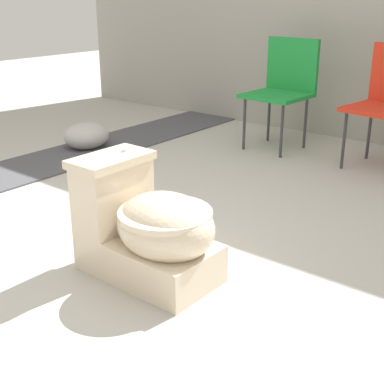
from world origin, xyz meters
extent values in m
plane|color=#B7B2A8|center=(0.00, 0.00, 0.00)|extent=(14.00, 14.00, 0.00)
cube|color=#4C4C51|center=(-1.39, 0.50, 0.01)|extent=(0.56, 8.00, 0.01)
cube|color=beige|center=(0.30, -0.16, 0.09)|extent=(0.60, 0.35, 0.17)
ellipsoid|color=beige|center=(0.40, -0.16, 0.26)|extent=(0.44, 0.37, 0.28)
cylinder|color=beige|center=(0.40, -0.16, 0.32)|extent=(0.40, 0.40, 0.03)
cube|color=beige|center=(0.09, -0.15, 0.32)|extent=(0.18, 0.34, 0.30)
cube|color=beige|center=(0.09, -0.15, 0.49)|extent=(0.21, 0.37, 0.04)
cylinder|color=silver|center=(0.09, -0.07, 0.51)|extent=(0.02, 0.02, 0.01)
cube|color=#1E8C38|center=(-0.30, 1.93, 0.42)|extent=(0.46, 0.46, 0.03)
cube|color=#1E8C38|center=(-0.29, 2.13, 0.64)|extent=(0.44, 0.06, 0.40)
cylinder|color=#38383D|center=(-0.14, 1.75, 0.20)|extent=(0.02, 0.02, 0.40)
cylinder|color=#38383D|center=(-0.48, 1.77, 0.20)|extent=(0.02, 0.02, 0.40)
cylinder|color=#38383D|center=(-0.12, 2.09, 0.20)|extent=(0.02, 0.02, 0.40)
cylinder|color=#38383D|center=(-0.46, 2.11, 0.20)|extent=(0.02, 0.02, 0.40)
cube|color=red|center=(0.52, 1.93, 0.42)|extent=(0.50, 0.50, 0.03)
cylinder|color=#38383D|center=(0.33, 1.79, 0.20)|extent=(0.02, 0.02, 0.40)
cylinder|color=#38383D|center=(0.38, 2.12, 0.20)|extent=(0.02, 0.02, 0.40)
ellipsoid|color=#B7B2AD|center=(-1.46, 1.02, 0.10)|extent=(0.35, 0.39, 0.21)
camera|label=1|loc=(1.73, -1.66, 1.17)|focal=50.00mm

